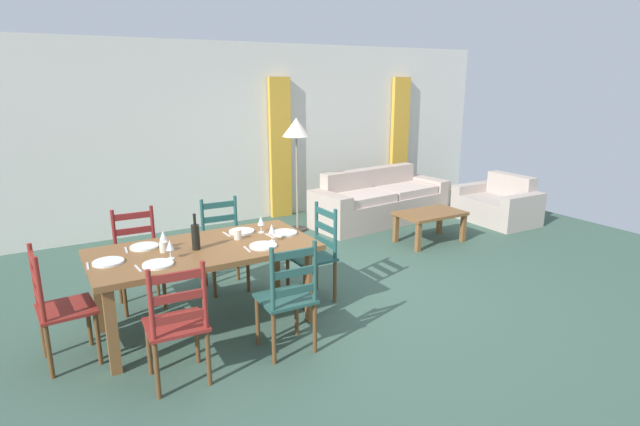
{
  "coord_description": "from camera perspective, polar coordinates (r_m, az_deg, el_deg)",
  "views": [
    {
      "loc": [
        -2.71,
        -4.05,
        2.16
      ],
      "look_at": [
        -0.01,
        0.55,
        0.75
      ],
      "focal_mm": 28.4,
      "sensor_mm": 36.0,
      "label": 1
    }
  ],
  "objects": [
    {
      "name": "curtain_panel_left",
      "position": [
        8.08,
        -4.51,
        7.24
      ],
      "size": [
        0.35,
        0.08,
        2.2
      ],
      "primitive_type": "cube",
      "color": "gold",
      "rests_on": "ground_plane"
    },
    {
      "name": "armchair_upholstered",
      "position": [
        8.4,
        19.54,
        0.81
      ],
      "size": [
        0.81,
        1.17,
        0.72
      ],
      "color": "#B0A196",
      "rests_on": "ground_plane"
    },
    {
      "name": "standing_lamp",
      "position": [
        7.23,
        -2.68,
        8.85
      ],
      "size": [
        0.4,
        0.4,
        1.64
      ],
      "color": "#332D28",
      "rests_on": "ground_plane"
    },
    {
      "name": "wall_far",
      "position": [
        7.88,
        -10.16,
        8.69
      ],
      "size": [
        9.6,
        0.16,
        2.7
      ],
      "primitive_type": "cube",
      "color": "silver",
      "rests_on": "ground_plane"
    },
    {
      "name": "dining_chair_head_west",
      "position": [
        4.42,
        -27.41,
        -9.37
      ],
      "size": [
        0.43,
        0.45,
        0.96
      ],
      "color": "maroon",
      "rests_on": "ground_plane"
    },
    {
      "name": "dining_table",
      "position": [
        4.55,
        -12.88,
        -4.81
      ],
      "size": [
        1.9,
        0.96,
        0.75
      ],
      "color": "brown",
      "rests_on": "ground_plane"
    },
    {
      "name": "dinner_plate_head_west",
      "position": [
        4.37,
        -22.76,
        -5.12
      ],
      "size": [
        0.24,
        0.24,
        0.02
      ],
      "primitive_type": "cylinder",
      "color": "white",
      "rests_on": "dining_table"
    },
    {
      "name": "dining_chair_head_east",
      "position": [
        5.07,
        -0.51,
        -4.59
      ],
      "size": [
        0.4,
        0.42,
        0.96
      ],
      "color": "#21524D",
      "rests_on": "ground_plane"
    },
    {
      "name": "dinner_plate_near_right",
      "position": [
        4.44,
        -6.42,
        -3.69
      ],
      "size": [
        0.24,
        0.24,
        0.02
      ],
      "primitive_type": "cylinder",
      "color": "white",
      "rests_on": "dining_table"
    },
    {
      "name": "dining_chair_far_right",
      "position": [
        5.44,
        -10.79,
        -3.49
      ],
      "size": [
        0.44,
        0.42,
        0.96
      ],
      "color": "#23554F",
      "rests_on": "ground_plane"
    },
    {
      "name": "fork_near_right",
      "position": [
        4.39,
        -8.21,
        -4.06
      ],
      "size": [
        0.03,
        0.17,
        0.01
      ],
      "primitive_type": "cube",
      "rotation": [
        0.0,
        0.0,
        -0.07
      ],
      "color": "silver",
      "rests_on": "dining_table"
    },
    {
      "name": "dining_chair_near_left",
      "position": [
        3.82,
        -15.81,
        -11.92
      ],
      "size": [
        0.44,
        0.42,
        0.96
      ],
      "color": "maroon",
      "rests_on": "ground_plane"
    },
    {
      "name": "fork_far_right",
      "position": [
        4.83,
        -10.47,
        -2.38
      ],
      "size": [
        0.03,
        0.17,
        0.01
      ],
      "primitive_type": "cube",
      "rotation": [
        0.0,
        0.0,
        0.07
      ],
      "color": "silver",
      "rests_on": "dining_table"
    },
    {
      "name": "curtain_panel_right",
      "position": [
        9.37,
        8.94,
        8.15
      ],
      "size": [
        0.35,
        0.08,
        2.2
      ],
      "primitive_type": "cube",
      "color": "gold",
      "rests_on": "ground_plane"
    },
    {
      "name": "fork_head_west",
      "position": [
        4.36,
        -24.7,
        -5.46
      ],
      "size": [
        0.03,
        0.17,
        0.01
      ],
      "primitive_type": "cube",
      "rotation": [
        0.0,
        0.0,
        -0.06
      ],
      "color": "silver",
      "rests_on": "dining_table"
    },
    {
      "name": "fork_far_left",
      "position": [
        4.63,
        -21.0,
        -3.92
      ],
      "size": [
        0.03,
        0.17,
        0.01
      ],
      "primitive_type": "cube",
      "rotation": [
        0.0,
        0.0,
        -0.08
      ],
      "color": "silver",
      "rests_on": "dining_table"
    },
    {
      "name": "ground_plane",
      "position": [
        5.34,
        3.18,
        -9.22
      ],
      "size": [
        9.6,
        9.6,
        0.02
      ],
      "primitive_type": "cube",
      "color": "#3A5648"
    },
    {
      "name": "wine_glass_far_right",
      "position": [
        4.82,
        -6.68,
        -0.94
      ],
      "size": [
        0.06,
        0.06,
        0.16
      ],
      "color": "white",
      "rests_on": "dining_table"
    },
    {
      "name": "fork_head_east",
      "position": [
        4.73,
        -5.67,
        -2.58
      ],
      "size": [
        0.03,
        0.17,
        0.01
      ],
      "primitive_type": "cube",
      "rotation": [
        0.0,
        0.0,
        0.09
      ],
      "color": "silver",
      "rests_on": "dining_table"
    },
    {
      "name": "dining_chair_far_left",
      "position": [
        5.23,
        -19.8,
        -4.86
      ],
      "size": [
        0.43,
        0.41,
        0.96
      ],
      "color": "maroon",
      "rests_on": "ground_plane"
    },
    {
      "name": "wine_glass_near_right",
      "position": [
        4.55,
        -5.45,
        -1.88
      ],
      "size": [
        0.06,
        0.06,
        0.16
      ],
      "color": "white",
      "rests_on": "dining_table"
    },
    {
      "name": "coffee_cup_secondary",
      "position": [
        4.47,
        -17.2,
        -3.66
      ],
      "size": [
        0.07,
        0.07,
        0.09
      ],
      "primitive_type": "cylinder",
      "color": "beige",
      "rests_on": "dining_table"
    },
    {
      "name": "dinner_plate_head_east",
      "position": [
        4.79,
        -4.04,
        -2.25
      ],
      "size": [
        0.24,
        0.24,
        0.02
      ],
      "primitive_type": "cylinder",
      "color": "white",
      "rests_on": "dining_table"
    },
    {
      "name": "dinner_plate_far_right",
      "position": [
        4.88,
        -8.82,
        -2.06
      ],
      "size": [
        0.24,
        0.24,
        0.02
      ],
      "primitive_type": "cylinder",
      "color": "white",
      "rests_on": "dining_table"
    },
    {
      "name": "fork_near_left",
      "position": [
        4.16,
        -19.8,
        -5.9
      ],
      "size": [
        0.03,
        0.17,
        0.01
      ],
      "primitive_type": "cube",
      "rotation": [
        0.0,
        0.0,
        0.08
      ],
      "color": "silver",
      "rests_on": "dining_table"
    },
    {
      "name": "coffee_cup_primary",
      "position": [
        4.67,
        -9.26,
        -2.41
      ],
      "size": [
        0.07,
        0.07,
        0.09
      ],
      "primitive_type": "cylinder",
      "color": "beige",
      "rests_on": "dining_table"
    },
    {
      "name": "wine_glass_far_left",
      "position": [
        4.55,
        -17.25,
        -2.49
      ],
      "size": [
        0.06,
        0.06,
        0.16
      ],
      "color": "white",
      "rests_on": "dining_table"
    },
    {
      "name": "couch",
      "position": [
        7.98,
        6.62,
        1.17
      ],
      "size": [
        2.35,
        1.03,
        0.8
      ],
      "color": "#B9A395",
      "rests_on": "ground_plane"
    },
    {
      "name": "coffee_table",
      "position": [
        7.03,
        12.31,
        -0.4
      ],
      "size": [
        0.9,
        0.56,
        0.42
      ],
      "color": "brown",
      "rests_on": "ground_plane"
    },
    {
      "name": "dining_chair_near_right",
      "position": [
        4.1,
        -3.63,
        -9.47
      ],
      "size": [
        0.43,
        0.41,
        0.96
      ],
      "color": "#264F48",
      "rests_on": "ground_plane"
    },
    {
      "name": "wine_bottle",
      "position": [
        4.44,
        -13.84,
        -2.56
      ],
      "size": [
        0.07,
        0.07,
        0.32
      ],
      "color": "black",
      "rests_on": "dining_table"
    },
    {
      "name": "dinner_plate_near_left",
      "position": [
        4.18,
        -17.79,
        -5.52
      ],
      "size": [
        0.24,
        0.24,
        0.02
      ],
      "primitive_type": "cylinder",
      "color": "white",
      "rests_on": "dining_table"
    },
    {
      "name": "wine_glass_near_left",
      "position": [
        4.27,
        -16.56,
        -3.57
      ],
      "size": [
        0.06,
        0.06,
        0.16
      ],
      "color": "white",
      "rests_on": "dining_table"
    },
    {
      "name": "dinner_plate_far_left",
      "position": [
        4.65,
        -19.19,
        -3.6
      ],
      "size": [
        0.24,
        0.24,
        0.02
      ],
      "primitive_type": "cylinder",
      "color": "white",
      "rests_on": "dining_table"
    }
  ]
}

